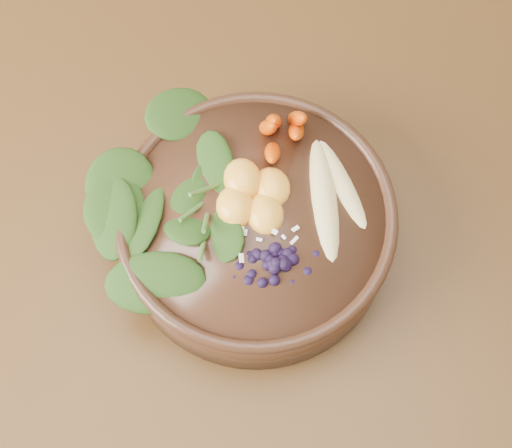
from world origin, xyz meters
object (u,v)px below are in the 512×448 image
object	(u,v)px
stoneware_bowl	(256,228)
kale_heap	(199,162)
banana_halves	(334,185)
mandarin_cluster	(253,190)
blueberry_pile	(274,259)
dining_table	(301,189)
carrot_cluster	(286,118)

from	to	relation	value
stoneware_bowl	kale_heap	bearing A→B (deg)	132.77
banana_halves	mandarin_cluster	distance (m)	0.08
kale_heap	blueberry_pile	world-z (taller)	kale_heap
dining_table	carrot_cluster	world-z (taller)	carrot_cluster
dining_table	banana_halves	xyz separation A→B (m)	(0.01, -0.09, 0.19)
banana_halves	blueberry_pile	size ratio (longest dim) A/B	1.24
kale_heap	carrot_cluster	xyz separation A→B (m)	(0.10, 0.03, 0.02)
banana_halves	blueberry_pile	distance (m)	0.10
banana_halves	mandarin_cluster	xyz separation A→B (m)	(-0.08, 0.01, 0.00)
carrot_cluster	blueberry_pile	bearing A→B (deg)	-109.55
stoneware_bowl	dining_table	bearing A→B (deg)	53.47
stoneware_bowl	banana_halves	distance (m)	0.10
dining_table	carrot_cluster	bearing A→B (deg)	-150.75
dining_table	kale_heap	distance (m)	0.24
kale_heap	carrot_cluster	bearing A→B (deg)	16.41
carrot_cluster	banana_halves	distance (m)	0.09
carrot_cluster	mandarin_cluster	xyz separation A→B (m)	(-0.04, -0.07, -0.02)
carrot_cluster	mandarin_cluster	distance (m)	0.08
carrot_cluster	stoneware_bowl	bearing A→B (deg)	-123.69
dining_table	carrot_cluster	xyz separation A→B (m)	(-0.03, -0.02, 0.21)
kale_heap	stoneware_bowl	bearing A→B (deg)	-47.23
dining_table	banana_halves	size ratio (longest dim) A/B	9.54
dining_table	stoneware_bowl	size ratio (longest dim) A/B	5.47
dining_table	mandarin_cluster	distance (m)	0.22
kale_heap	blueberry_pile	distance (m)	0.13
dining_table	blueberry_pile	bearing A→B (deg)	-112.16
banana_halves	blueberry_pile	xyz separation A→B (m)	(-0.07, -0.07, 0.01)
blueberry_pile	dining_table	bearing A→B (deg)	67.84
kale_heap	mandarin_cluster	xyz separation A→B (m)	(0.05, -0.04, -0.01)
stoneware_bowl	carrot_cluster	xyz separation A→B (m)	(0.04, 0.08, 0.08)
banana_halves	dining_table	bearing A→B (deg)	89.74
stoneware_bowl	kale_heap	world-z (taller)	kale_heap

